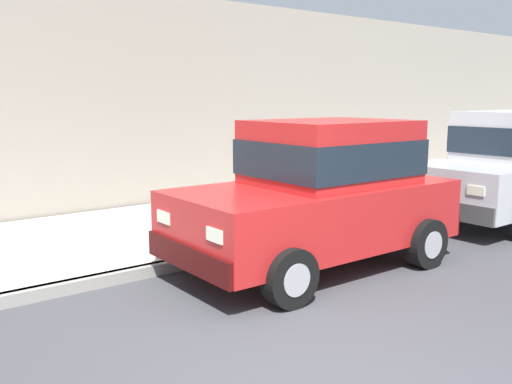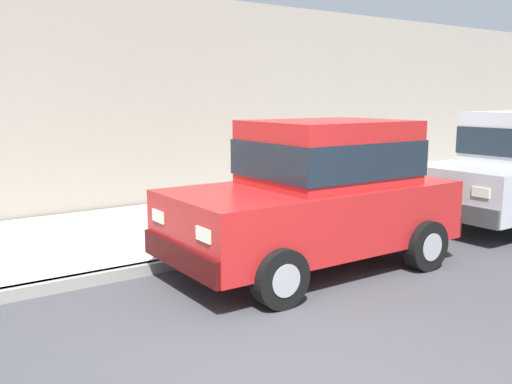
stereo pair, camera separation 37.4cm
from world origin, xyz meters
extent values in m
plane|color=#424247|center=(0.00, 0.00, 0.00)|extent=(80.00, 80.00, 0.00)
cube|color=gray|center=(-3.20, 0.00, 0.07)|extent=(0.16, 64.00, 0.14)
cube|color=#B7B5AD|center=(-5.00, 0.00, 0.07)|extent=(3.60, 64.00, 0.14)
cube|color=red|center=(-2.21, 1.93, 0.70)|extent=(1.76, 3.72, 0.76)
cube|color=red|center=(-2.21, 2.18, 1.48)|extent=(1.53, 1.91, 0.80)
cube|color=#19232D|center=(-2.21, 2.18, 1.42)|extent=(1.57, 1.96, 0.44)
cube|color=#400A0A|center=(-2.23, 0.13, 0.46)|extent=(1.69, 0.22, 0.28)
cube|color=#400A0A|center=(-2.19, 3.73, 0.46)|extent=(1.69, 0.22, 0.28)
cylinder|color=black|center=(-1.36, 0.77, 0.32)|extent=(0.23, 0.64, 0.64)
cylinder|color=#9E9EA3|center=(-1.36, 0.77, 0.32)|extent=(0.24, 0.35, 0.35)
cylinder|color=black|center=(-3.08, 0.79, 0.32)|extent=(0.23, 0.64, 0.64)
cylinder|color=#9E9EA3|center=(-3.08, 0.79, 0.32)|extent=(0.24, 0.35, 0.35)
cylinder|color=black|center=(-1.34, 3.07, 0.32)|extent=(0.23, 0.64, 0.64)
cylinder|color=#9E9EA3|center=(-1.34, 3.07, 0.32)|extent=(0.24, 0.35, 0.35)
cylinder|color=black|center=(-3.06, 3.08, 0.32)|extent=(0.23, 0.64, 0.64)
cylinder|color=#9E9EA3|center=(-3.06, 3.08, 0.32)|extent=(0.24, 0.35, 0.35)
cube|color=#EAEACC|center=(-1.70, 0.09, 0.81)|extent=(0.28, 0.08, 0.14)
cube|color=#EAEACC|center=(-2.76, 0.10, 0.81)|extent=(0.28, 0.08, 0.14)
cube|color=#424243|center=(-2.15, 4.63, 0.46)|extent=(1.76, 0.20, 0.28)
cylinder|color=black|center=(-3.05, 5.44, 0.32)|extent=(0.22, 0.64, 0.64)
cylinder|color=#9E9EA3|center=(-3.05, 5.44, 0.32)|extent=(0.24, 0.35, 0.35)
cylinder|color=black|center=(-3.06, 8.23, 0.32)|extent=(0.22, 0.64, 0.64)
cylinder|color=#9E9EA3|center=(-3.06, 8.23, 0.32)|extent=(0.24, 0.35, 0.35)
cube|color=#EAEACC|center=(-1.59, 4.61, 0.81)|extent=(0.28, 0.08, 0.14)
cube|color=#EAEACC|center=(-2.71, 4.60, 0.81)|extent=(0.28, 0.08, 0.14)
ellipsoid|color=black|center=(-4.95, 1.69, 0.42)|extent=(0.48, 0.39, 0.20)
cylinder|color=black|center=(-5.04, 1.57, 0.23)|extent=(0.05, 0.05, 0.18)
cylinder|color=black|center=(-5.10, 1.68, 0.23)|extent=(0.05, 0.05, 0.18)
cylinder|color=black|center=(-4.80, 1.71, 0.23)|extent=(0.05, 0.05, 0.18)
cylinder|color=black|center=(-4.86, 1.81, 0.23)|extent=(0.05, 0.05, 0.18)
sphere|color=black|center=(-5.20, 1.55, 0.51)|extent=(0.17, 0.17, 0.17)
ellipsoid|color=black|center=(-5.28, 1.50, 0.49)|extent=(0.13, 0.12, 0.06)
cone|color=black|center=(-5.17, 1.51, 0.59)|extent=(0.06, 0.06, 0.07)
cone|color=black|center=(-5.22, 1.60, 0.59)|extent=(0.06, 0.06, 0.07)
cylinder|color=black|center=(-4.72, 1.82, 0.48)|extent=(0.12, 0.09, 0.13)
cylinder|color=gold|center=(-3.65, 4.33, 0.17)|extent=(0.24, 0.24, 0.06)
cylinder|color=gold|center=(-3.65, 4.33, 0.47)|extent=(0.17, 0.17, 0.55)
sphere|color=gold|center=(-3.65, 4.33, 0.79)|extent=(0.15, 0.15, 0.15)
cylinder|color=gold|center=(-3.77, 4.33, 0.50)|extent=(0.10, 0.07, 0.07)
cylinder|color=gold|center=(-3.53, 4.33, 0.50)|extent=(0.10, 0.07, 0.07)
cube|color=#9E9384|center=(-7.10, 6.08, 2.04)|extent=(0.50, 20.00, 4.09)
camera|label=1|loc=(2.84, -2.92, 2.17)|focal=39.38mm
camera|label=2|loc=(3.06, -2.62, 2.17)|focal=39.38mm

